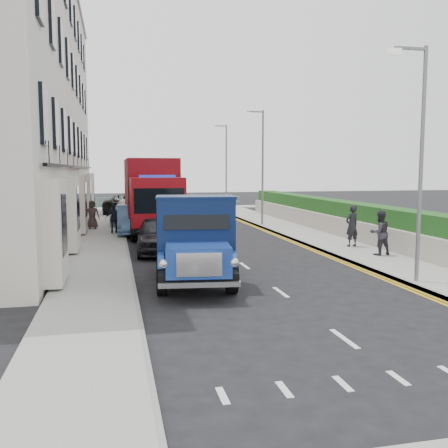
# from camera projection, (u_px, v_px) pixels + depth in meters

# --- Properties ---
(ground) EXTENTS (120.00, 120.00, 0.00)m
(ground) POSITION_uv_depth(u_px,v_px,m) (260.00, 277.00, 16.07)
(ground) COLOR black
(ground) RESTS_ON ground
(pavement_west) EXTENTS (2.40, 38.00, 0.12)m
(pavement_west) POSITION_uv_depth(u_px,v_px,m) (101.00, 242.00, 23.68)
(pavement_west) COLOR gray
(pavement_west) RESTS_ON ground
(pavement_east) EXTENTS (2.60, 38.00, 0.12)m
(pavement_east) POSITION_uv_depth(u_px,v_px,m) (308.00, 235.00, 25.94)
(pavement_east) COLOR gray
(pavement_east) RESTS_ON ground
(promenade) EXTENTS (30.00, 2.50, 0.12)m
(promenade) POSITION_uv_depth(u_px,v_px,m) (167.00, 208.00, 44.21)
(promenade) COLOR gray
(promenade) RESTS_ON ground
(sea_plane) EXTENTS (120.00, 120.00, 0.00)m
(sea_plane) POSITION_uv_depth(u_px,v_px,m) (145.00, 193.00, 74.30)
(sea_plane) COLOR slate
(sea_plane) RESTS_ON ground
(terrace_west) EXTENTS (6.31, 30.20, 14.25)m
(terrace_west) POSITION_uv_depth(u_px,v_px,m) (15.00, 98.00, 25.87)
(terrace_west) COLOR beige
(terrace_west) RESTS_ON ground
(garden_east) EXTENTS (1.45, 28.00, 1.75)m
(garden_east) POSITION_uv_depth(u_px,v_px,m) (343.00, 218.00, 26.26)
(garden_east) COLOR #B2AD9E
(garden_east) RESTS_ON ground
(seafront_railing) EXTENTS (13.00, 0.08, 1.11)m
(seafront_railing) POSITION_uv_depth(u_px,v_px,m) (167.00, 203.00, 43.38)
(seafront_railing) COLOR #59B2A5
(seafront_railing) RESTS_ON ground
(lamp_near) EXTENTS (1.23, 0.18, 7.00)m
(lamp_near) POSITION_uv_depth(u_px,v_px,m) (418.00, 151.00, 14.59)
(lamp_near) COLOR slate
(lamp_near) RESTS_ON ground
(lamp_mid) EXTENTS (1.23, 0.18, 7.00)m
(lamp_mid) POSITION_uv_depth(u_px,v_px,m) (261.00, 161.00, 30.12)
(lamp_mid) COLOR slate
(lamp_mid) RESTS_ON ground
(lamp_far) EXTENTS (1.23, 0.18, 7.00)m
(lamp_far) POSITION_uv_depth(u_px,v_px,m) (225.00, 163.00, 39.83)
(lamp_far) COLOR slate
(lamp_far) RESTS_ON ground
(bedford_lorry) EXTENTS (2.82, 5.83, 2.66)m
(bedford_lorry) POSITION_uv_depth(u_px,v_px,m) (195.00, 246.00, 14.71)
(bedford_lorry) COLOR black
(bedford_lorry) RESTS_ON ground
(red_lorry) EXTENTS (2.71, 7.75, 4.05)m
(red_lorry) POSITION_uv_depth(u_px,v_px,m) (152.00, 194.00, 27.05)
(red_lorry) COLOR black
(red_lorry) RESTS_ON ground
(parked_car_front) EXTENTS (1.99, 4.46, 1.49)m
(parked_car_front) POSITION_uv_depth(u_px,v_px,m) (158.00, 235.00, 20.81)
(parked_car_front) COLOR black
(parked_car_front) RESTS_ON ground
(parked_car_mid) EXTENTS (1.65, 4.70, 1.55)m
(parked_car_mid) POSITION_uv_depth(u_px,v_px,m) (133.00, 220.00, 26.86)
(parked_car_mid) COLOR #4D76A5
(parked_car_mid) RESTS_ON ground
(parked_car_rear) EXTENTS (2.58, 5.56, 1.57)m
(parked_car_rear) POSITION_uv_depth(u_px,v_px,m) (130.00, 212.00, 31.44)
(parked_car_rear) COLOR #BBBCC0
(parked_car_rear) RESTS_ON ground
(seafront_car_left) EXTENTS (4.08, 6.29, 1.61)m
(seafront_car_left) POSITION_uv_depth(u_px,v_px,m) (128.00, 204.00, 39.12)
(seafront_car_left) COLOR black
(seafront_car_left) RESTS_ON ground
(seafront_car_right) EXTENTS (2.66, 4.91, 1.59)m
(seafront_car_right) POSITION_uv_depth(u_px,v_px,m) (194.00, 203.00, 39.54)
(seafront_car_right) COLOR #AAABAF
(seafront_car_right) RESTS_ON ground
(pedestrian_east_near) EXTENTS (0.77, 0.62, 1.83)m
(pedestrian_east_near) POSITION_uv_depth(u_px,v_px,m) (352.00, 226.00, 21.70)
(pedestrian_east_near) COLOR black
(pedestrian_east_near) RESTS_ON pavement_east
(pedestrian_east_far) EXTENTS (0.90, 0.73, 1.76)m
(pedestrian_east_far) POSITION_uv_depth(u_px,v_px,m) (380.00, 233.00, 19.54)
(pedestrian_east_far) COLOR #2D2932
(pedestrian_east_far) RESTS_ON pavement_east
(pedestrian_west_near) EXTENTS (0.92, 0.41, 1.55)m
(pedestrian_west_near) POSITION_uv_depth(u_px,v_px,m) (114.00, 218.00, 26.37)
(pedestrian_west_near) COLOR black
(pedestrian_west_near) RESTS_ON pavement_west
(pedestrian_west_far) EXTENTS (0.86, 0.63, 1.62)m
(pedestrian_west_far) POSITION_uv_depth(u_px,v_px,m) (92.00, 215.00, 28.25)
(pedestrian_west_far) COLOR #392E29
(pedestrian_west_far) RESTS_ON pavement_west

